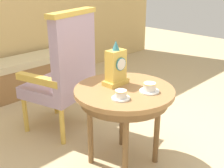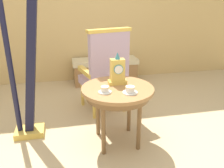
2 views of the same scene
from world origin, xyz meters
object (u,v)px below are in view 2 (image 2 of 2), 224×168
Objects in this scene: teacup_right at (130,90)px; armchair at (105,70)px; teacup_left at (105,90)px; window_bench at (105,71)px; harp at (25,77)px; mantel_clock at (117,71)px; side_table at (118,94)px.

armchair is at bearing 94.60° from teacup_right.
teacup_left reaches higher than window_bench.
window_bench is at bearing 53.38° from harp.
side_table is at bearing -101.57° from mantel_clock.
armchair is at bearing -100.07° from window_bench.
mantel_clock is 0.65m from armchair.
side_table is at bearing -90.82° from armchair.
teacup_right is 1.13m from harp.
harp reaches higher than teacup_left.
harp is at bearing -157.19° from armchair.
harp is at bearing 159.84° from side_table.
teacup_left is 0.85m from armchair.
teacup_right is at bearing -14.97° from teacup_left.
teacup_left is 0.38× the size of mantel_clock.
side_table is 0.99m from harp.
side_table is 2.19× the size of mantel_clock.
mantel_clock is 0.98m from harp.
window_bench is (0.36, 1.97, -0.44)m from teacup_left.
teacup_right reaches higher than side_table.
mantel_clock reaches higher than teacup_right.
mantel_clock is at bearing 78.43° from side_table.
armchair is 1.02m from harp.
harp is 1.96m from window_bench.
teacup_left is 0.24m from teacup_right.
teacup_right is at bearing -63.53° from side_table.
harp reaches higher than teacup_right.
teacup_right is at bearing -77.29° from mantel_clock.
teacup_left reaches higher than side_table.
teacup_right is (0.08, -0.17, 0.10)m from side_table.
side_table is 0.21m from teacup_left.
teacup_left is at bearing -129.31° from mantel_clock.
side_table is at bearing 34.79° from teacup_left.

